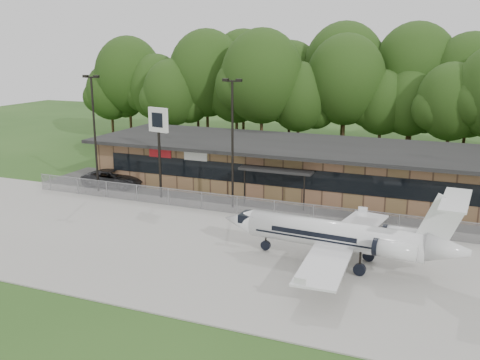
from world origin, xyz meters
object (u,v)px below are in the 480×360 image
at_px(business_jet, 343,237).
at_px(suv, 113,178).
at_px(terminal, 318,168).
at_px(pole_sign, 159,130).

relative_size(business_jet, suv, 2.60).
height_order(terminal, pole_sign, pole_sign).
height_order(business_jet, suv, business_jet).
relative_size(terminal, pole_sign, 5.31).
height_order(terminal, business_jet, business_jet).
distance_m(terminal, pole_sign, 14.26).
bearing_deg(pole_sign, terminal, 44.91).
xyz_separation_m(business_jet, pole_sign, (-17.25, 8.43, 4.12)).
xyz_separation_m(terminal, business_jet, (5.48, -15.58, -0.39)).
bearing_deg(terminal, suv, -162.75).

